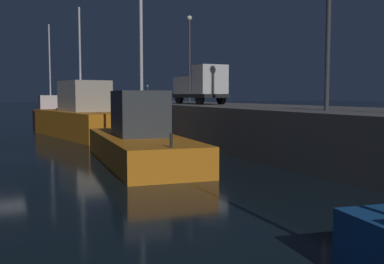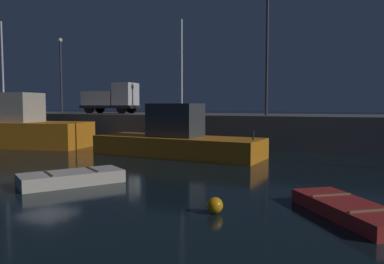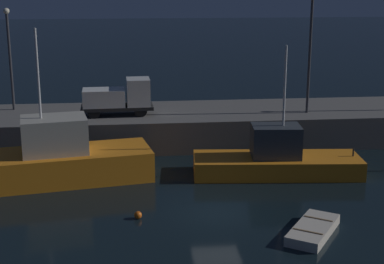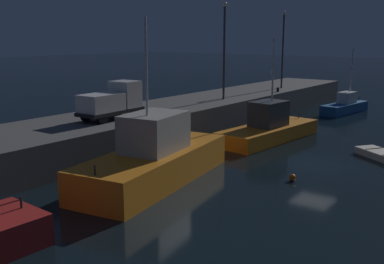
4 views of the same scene
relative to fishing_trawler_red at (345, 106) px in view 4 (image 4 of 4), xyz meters
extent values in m
plane|color=black|center=(-21.46, -5.41, -0.75)|extent=(320.00, 320.00, 0.00)
cube|color=#5B5956|center=(-21.46, 8.70, 0.40)|extent=(66.17, 7.48, 2.30)
cube|color=#195193|center=(-0.08, 0.01, -0.23)|extent=(7.40, 2.94, 1.05)
cube|color=silver|center=(0.33, -0.05, 0.89)|extent=(2.29, 1.61, 1.19)
cylinder|color=silver|center=(0.95, -0.13, 3.84)|extent=(0.14, 0.14, 4.70)
cylinder|color=#262626|center=(3.20, -0.45, 0.55)|extent=(0.10, 0.10, 0.50)
cube|color=orange|center=(-30.33, 0.54, 0.15)|extent=(11.78, 5.68, 1.80)
cube|color=#ADA899|center=(-30.27, 0.55, 2.11)|extent=(4.13, 3.24, 2.12)
cylinder|color=silver|center=(-30.97, 0.43, 5.75)|extent=(0.14, 0.14, 5.17)
cylinder|color=#262626|center=(-35.45, -0.35, 1.30)|extent=(0.10, 0.10, 0.50)
cylinder|color=#262626|center=(-39.19, -0.16, 0.80)|extent=(0.10, 0.10, 0.50)
cube|color=orange|center=(-16.90, 0.33, -0.17)|extent=(10.47, 4.08, 1.16)
cube|color=#33383D|center=(-17.01, 0.34, 1.39)|extent=(3.10, 2.31, 1.97)
cylinder|color=silver|center=(-16.59, 0.31, 4.81)|extent=(0.14, 0.14, 4.86)
cylinder|color=#262626|center=(-12.21, -0.08, 0.66)|extent=(0.10, 0.10, 0.50)
cube|color=beige|center=(-17.32, -8.46, -0.51)|extent=(3.43, 4.02, 0.48)
cube|color=olive|center=(-16.85, -7.77, -0.25)|extent=(1.21, 0.86, 0.04)
sphere|color=orange|center=(-25.53, -5.71, -0.55)|extent=(0.39, 0.39, 0.39)
cylinder|color=#38383D|center=(-12.99, 7.21, 5.79)|extent=(0.20, 0.20, 8.49)
sphere|color=#F9EFCC|center=(-12.99, 7.21, 10.22)|extent=(0.44, 0.44, 0.44)
cylinder|color=#38383D|center=(-0.89, 7.17, 5.66)|extent=(0.20, 0.20, 8.22)
sphere|color=#F9EFCC|center=(-0.89, 7.17, 9.95)|extent=(0.44, 0.44, 0.44)
cylinder|color=black|center=(-25.15, 8.67, 2.00)|extent=(0.91, 0.31, 0.90)
cylinder|color=black|center=(-25.10, 7.05, 2.00)|extent=(0.91, 0.31, 0.90)
cylinder|color=black|center=(-28.41, 8.56, 2.00)|extent=(0.91, 0.31, 0.90)
cylinder|color=black|center=(-28.35, 6.94, 2.00)|extent=(0.91, 0.31, 0.90)
cube|color=black|center=(-26.75, 7.80, 2.12)|extent=(5.15, 2.09, 0.25)
cube|color=silver|center=(-25.23, 7.86, 3.21)|extent=(1.69, 1.97, 1.92)
cube|color=silver|center=(-27.67, 7.77, 2.85)|extent=(3.01, 2.02, 1.21)
cylinder|color=black|center=(-4.45, 5.83, 1.78)|extent=(0.28, 0.28, 0.46)
camera|label=1|loc=(2.20, -5.79, 2.21)|focal=42.97mm
camera|label=2|loc=(-7.55, -19.94, 2.30)|focal=35.26mm
camera|label=3|loc=(-25.65, -32.99, 10.90)|focal=54.19mm
camera|label=4|loc=(-48.98, -16.16, 7.34)|focal=42.74mm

